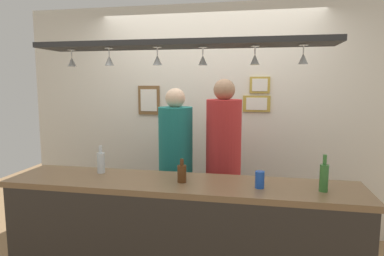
% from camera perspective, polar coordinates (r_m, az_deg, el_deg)
% --- Properties ---
extents(back_wall, '(4.40, 0.06, 2.60)m').
position_cam_1_polar(back_wall, '(3.95, 2.84, 1.51)').
color(back_wall, silver).
rests_on(back_wall, ground_plane).
extents(bar_counter, '(2.70, 0.55, 0.97)m').
position_cam_1_polar(bar_counter, '(2.58, -2.73, -16.58)').
color(bar_counter, brown).
rests_on(bar_counter, ground_plane).
extents(overhead_glass_rack, '(2.20, 0.36, 0.04)m').
position_cam_1_polar(overhead_glass_rack, '(2.57, -1.80, 13.91)').
color(overhead_glass_rack, black).
extents(hanging_wineglass_far_left, '(0.07, 0.07, 0.13)m').
position_cam_1_polar(hanging_wineglass_far_left, '(2.91, -19.54, 10.53)').
color(hanging_wineglass_far_left, silver).
rests_on(hanging_wineglass_far_left, overhead_glass_rack).
extents(hanging_wineglass_left, '(0.07, 0.07, 0.13)m').
position_cam_1_polar(hanging_wineglass_left, '(2.67, -13.74, 11.04)').
color(hanging_wineglass_left, silver).
rests_on(hanging_wineglass_left, overhead_glass_rack).
extents(hanging_wineglass_center_left, '(0.07, 0.07, 0.13)m').
position_cam_1_polar(hanging_wineglass_center_left, '(2.55, -5.84, 11.39)').
color(hanging_wineglass_center_left, silver).
rests_on(hanging_wineglass_center_left, overhead_glass_rack).
extents(hanging_wineglass_center, '(0.07, 0.07, 0.13)m').
position_cam_1_polar(hanging_wineglass_center, '(2.55, 1.84, 11.44)').
color(hanging_wineglass_center, silver).
rests_on(hanging_wineglass_center, overhead_glass_rack).
extents(hanging_wineglass_center_right, '(0.07, 0.07, 0.13)m').
position_cam_1_polar(hanging_wineglass_center_right, '(2.51, 10.52, 11.37)').
color(hanging_wineglass_center_right, silver).
rests_on(hanging_wineglass_center_right, overhead_glass_rack).
extents(hanging_wineglass_right, '(0.07, 0.07, 0.13)m').
position_cam_1_polar(hanging_wineglass_right, '(2.51, 18.19, 11.11)').
color(hanging_wineglass_right, silver).
rests_on(hanging_wineglass_right, overhead_glass_rack).
extents(person_middle_teal_shirt, '(0.34, 0.34, 1.67)m').
position_cam_1_polar(person_middle_teal_shirt, '(3.41, -2.77, -4.47)').
color(person_middle_teal_shirt, '#2D334C').
rests_on(person_middle_teal_shirt, ground_plane).
extents(person_right_red_shirt, '(0.34, 0.34, 1.76)m').
position_cam_1_polar(person_right_red_shirt, '(3.32, 5.32, -3.82)').
color(person_right_red_shirt, '#2D334C').
rests_on(person_right_red_shirt, ground_plane).
extents(bottle_beer_green_import, '(0.06, 0.06, 0.26)m').
position_cam_1_polar(bottle_beer_green_import, '(2.53, 21.31, -7.66)').
color(bottle_beer_green_import, '#336B2D').
rests_on(bottle_beer_green_import, bar_counter).
extents(bottle_soda_clear, '(0.06, 0.06, 0.23)m').
position_cam_1_polar(bottle_soda_clear, '(2.93, -15.06, -5.54)').
color(bottle_soda_clear, silver).
rests_on(bottle_soda_clear, bar_counter).
extents(bottle_beer_brown_stubby, '(0.07, 0.07, 0.18)m').
position_cam_1_polar(bottle_beer_brown_stubby, '(2.58, -1.71, -7.59)').
color(bottle_beer_brown_stubby, '#512D14').
rests_on(bottle_beer_brown_stubby, bar_counter).
extents(drink_can, '(0.07, 0.07, 0.12)m').
position_cam_1_polar(drink_can, '(2.49, 11.32, -8.52)').
color(drink_can, '#1E4CB2').
rests_on(drink_can, bar_counter).
extents(picture_frame_caricature, '(0.26, 0.02, 0.34)m').
position_cam_1_polar(picture_frame_caricature, '(4.06, -7.26, 4.66)').
color(picture_frame_caricature, brown).
rests_on(picture_frame_caricature, back_wall).
extents(picture_frame_upper_small, '(0.22, 0.02, 0.18)m').
position_cam_1_polar(picture_frame_upper_small, '(3.84, 11.33, 7.12)').
color(picture_frame_upper_small, '#B29338').
rests_on(picture_frame_upper_small, back_wall).
extents(picture_frame_lower_pair, '(0.30, 0.02, 0.18)m').
position_cam_1_polar(picture_frame_lower_pair, '(3.85, 10.80, 4.03)').
color(picture_frame_lower_pair, '#B29338').
rests_on(picture_frame_lower_pair, back_wall).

